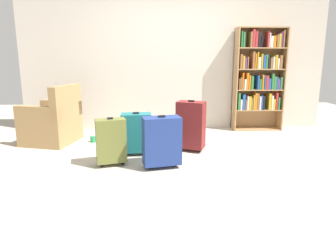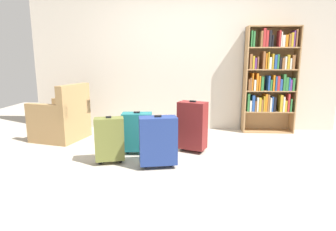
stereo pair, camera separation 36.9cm
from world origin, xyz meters
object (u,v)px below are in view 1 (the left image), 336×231
bookshelf (259,76)px  suitcase_navy_blue (162,141)px  suitcase_teal (136,132)px  suitcase_dark_red (191,125)px  mug (93,139)px  suitcase_olive (111,141)px  armchair (53,123)px

bookshelf → suitcase_navy_blue: (-1.80, -1.80, -0.64)m
bookshelf → suitcase_teal: bearing=-148.4°
bookshelf → suitcase_dark_red: bookshelf is taller
mug → suitcase_dark_red: (1.48, -0.49, 0.33)m
suitcase_olive → suitcase_navy_blue: (0.61, -0.10, 0.02)m
suitcase_navy_blue → bookshelf: bearing=45.0°
mug → armchair: bearing=177.5°
suitcase_navy_blue → suitcase_dark_red: (0.43, 0.62, 0.04)m
armchair → suitcase_olive: (1.04, -1.03, -0.00)m
bookshelf → suitcase_teal: 2.59m
armchair → suitcase_teal: bearing=-25.6°
bookshelf → mug: bearing=-166.2°
armchair → suitcase_olive: armchair is taller
mug → suitcase_dark_red: size_ratio=0.17×
suitcase_olive → suitcase_dark_red: (1.04, 0.52, 0.06)m
suitcase_olive → suitcase_navy_blue: size_ratio=0.94×
mug → suitcase_olive: (0.44, -1.00, 0.27)m
suitcase_dark_red → suitcase_olive: bearing=-153.4°
suitcase_olive → mug: bearing=113.7°
bookshelf → suitcase_teal: (-2.13, -1.31, -0.67)m
mug → suitcase_navy_blue: bearing=-46.3°
suitcase_teal → suitcase_navy_blue: bearing=-56.2°
suitcase_navy_blue → mug: bearing=133.7°
mug → suitcase_olive: 1.13m
bookshelf → armchair: (-3.46, -0.67, -0.66)m
bookshelf → suitcase_navy_blue: 2.63m
mug → suitcase_navy_blue: suitcase_navy_blue is taller
armchair → suitcase_navy_blue: bearing=-34.3°
suitcase_olive → bookshelf: bearing=35.2°
mug → suitcase_teal: bearing=-40.1°
mug → suitcase_navy_blue: size_ratio=0.19×
armchair → suitcase_olive: bearing=-44.6°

